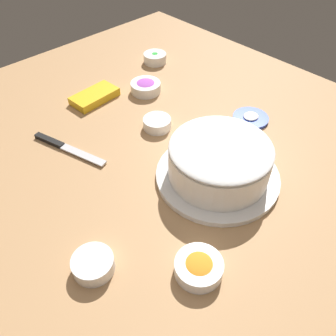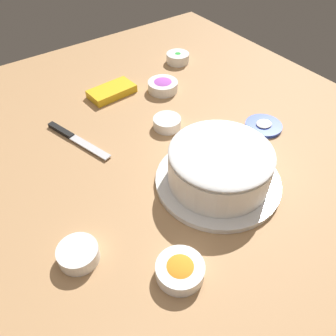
# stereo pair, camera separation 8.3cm
# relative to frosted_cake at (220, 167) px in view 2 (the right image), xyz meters

# --- Properties ---
(ground_plane) EXTENTS (1.54, 1.54, 0.00)m
(ground_plane) POSITION_rel_frosted_cake_xyz_m (0.14, -0.13, -0.05)
(ground_plane) COLOR tan
(frosted_cake) EXTENTS (0.30, 0.30, 0.11)m
(frosted_cake) POSITION_rel_frosted_cake_xyz_m (0.00, 0.00, 0.00)
(frosted_cake) COLOR white
(frosted_cake) RESTS_ON ground_plane
(frosting_tub_lid) EXTENTS (0.11, 0.11, 0.02)m
(frosting_tub_lid) POSITION_rel_frosted_cake_xyz_m (-0.25, -0.09, -0.05)
(frosting_tub_lid) COLOR #233DAD
(frosting_tub_lid) RESTS_ON ground_plane
(spreading_knife) EXTENTS (0.09, 0.23, 0.01)m
(spreading_knife) POSITION_rel_frosted_cake_xyz_m (0.22, -0.36, -0.05)
(spreading_knife) COLOR silver
(spreading_knife) RESTS_ON ground_plane
(sprinkle_bowl_blue) EXTENTS (0.08, 0.08, 0.03)m
(sprinkle_bowl_blue) POSITION_rel_frosted_cake_xyz_m (-0.03, -0.25, -0.04)
(sprinkle_bowl_blue) COLOR white
(sprinkle_bowl_blue) RESTS_ON ground_plane
(sprinkle_bowl_green) EXTENTS (0.08, 0.08, 0.03)m
(sprinkle_bowl_green) POSITION_rel_frosted_cake_xyz_m (-0.29, -0.54, -0.03)
(sprinkle_bowl_green) COLOR white
(sprinkle_bowl_green) RESTS_ON ground_plane
(sprinkle_bowl_pink) EXTENTS (0.08, 0.08, 0.03)m
(sprinkle_bowl_pink) POSITION_rel_frosted_cake_xyz_m (0.37, -0.01, -0.04)
(sprinkle_bowl_pink) COLOR white
(sprinkle_bowl_pink) RESTS_ON ground_plane
(sprinkle_bowl_orange) EXTENTS (0.09, 0.09, 0.03)m
(sprinkle_bowl_orange) POSITION_rel_frosted_cake_xyz_m (0.22, 0.14, -0.04)
(sprinkle_bowl_orange) COLOR white
(sprinkle_bowl_orange) RESTS_ON ground_plane
(sprinkle_bowl_rainbow) EXTENTS (0.10, 0.10, 0.04)m
(sprinkle_bowl_rainbow) POSITION_rel_frosted_cake_xyz_m (-0.13, -0.42, -0.03)
(sprinkle_bowl_rainbow) COLOR white
(sprinkle_bowl_rainbow) RESTS_ON ground_plane
(candy_box_lower) EXTENTS (0.15, 0.09, 0.02)m
(candy_box_lower) POSITION_rel_frosted_cake_xyz_m (0.02, -0.49, -0.04)
(candy_box_lower) COLOR yellow
(candy_box_lower) RESTS_ON ground_plane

